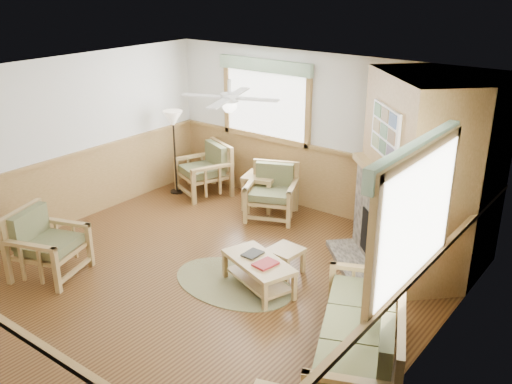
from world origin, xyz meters
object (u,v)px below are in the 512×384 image
Objects in this scene: armchair_back_left at (203,170)px; coffee_table at (258,274)px; armchair_left at (48,244)px; footstool at (285,261)px; sofa at (359,330)px; floor_lamp_right at (413,236)px; floor_lamp_left at (175,152)px; end_table_chairs at (261,192)px; armchair_back_right at (272,193)px.

coffee_table is at bearing -14.06° from armchair_back_left.
armchair_left is 3.23m from footstool.
armchair_back_left is (-4.65, 2.75, -0.01)m from sofa.
footstool is at bearing -71.51° from armchair_left.
floor_lamp_right is at bearing -78.62° from armchair_left.
coffee_table is 0.67× the size of floor_lamp_left.
armchair_back_right is at bearing -27.81° from end_table_chairs.
coffee_table is at bearing -53.73° from end_table_chairs.
armchair_back_right is 1.92m from footstool.
armchair_back_left is 3.29m from footstool.
floor_lamp_left reaches higher than sofa.
sofa is at bearing -64.91° from armchair_back_right.
footstool is (2.89, -1.53, -0.29)m from armchair_back_left.
armchair_back_left is 3.55m from coffee_table.
coffee_table is 0.63× the size of floor_lamp_right.
armchair_left is (-1.27, -3.41, 0.02)m from armchair_back_right.
armchair_back_left is 3.54m from armchair_left.
floor_lamp_right is (1.62, 1.04, 0.62)m from coffee_table.
sofa is 1.33× the size of floor_lamp_left.
sofa reaches higher than end_table_chairs.
armchair_back_right reaches higher than footstool.
armchair_left is at bearing -61.89° from armchair_back_left.
coffee_table is at bearing -28.91° from floor_lamp_left.
end_table_chairs is 1.81m from floor_lamp_left.
armchair_back_left is at bearing 152.08° from footstool.
coffee_table is (-1.79, 0.66, -0.27)m from sofa.
end_table_chairs is 0.39× the size of floor_lamp_left.
coffee_table is 0.56m from footstool.
footstool is (1.26, -1.42, -0.26)m from armchair_back_right.
armchair_back_left is at bearing 152.28° from armchair_back_right.
armchair_left is 0.59× the size of floor_lamp_left.
armchair_back_right is 2.33m from coffee_table.
footstool is 0.27× the size of floor_lamp_left.
coffee_table is at bearing -133.50° from sofa.
end_table_chairs is at bearing 146.01° from coffee_table.
sofa reaches higher than coffee_table.
sofa is at bearing -8.46° from armchair_back_left.
armchair_left is 3.37m from floor_lamp_left.
coffee_table is at bearing -79.74° from armchair_left.
floor_lamp_left is 4.99m from floor_lamp_right.
armchair_left is at bearing -141.84° from footstool.
armchair_back_right is at bearing 18.17° from armchair_back_left.
end_table_chairs is (-3.39, 2.83, -0.17)m from sofa.
floor_lamp_left is at bearing -5.51° from armchair_left.
floor_lamp_left reaches higher than armchair_back_right.
footstool is (0.04, 0.56, -0.03)m from coffee_table.
floor_lamp_right is (4.47, -1.05, 0.36)m from armchair_back_left.
sofa reaches higher than armchair_left.
end_table_chairs is (0.89, 3.60, -0.16)m from armchair_left.
end_table_chairs is (1.26, 0.08, -0.16)m from armchair_back_left.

